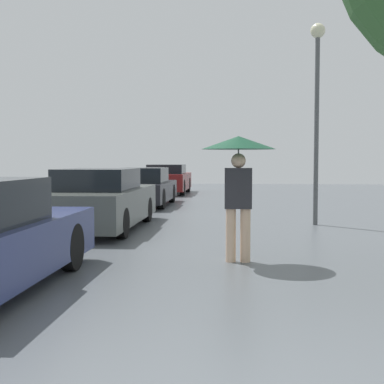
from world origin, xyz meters
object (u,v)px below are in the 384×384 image
(pedestrian, at_px, (238,161))
(parked_car_second, at_px, (101,201))
(parked_car_third, at_px, (144,188))
(street_lamp, at_px, (317,87))
(parked_car_farthest, at_px, (167,180))

(pedestrian, relative_size, parked_car_second, 0.40)
(pedestrian, bearing_deg, parked_car_third, 107.69)
(parked_car_third, xyz_separation_m, street_lamp, (4.74, -4.76, 2.53))
(pedestrian, distance_m, parked_car_second, 4.61)
(parked_car_second, relative_size, parked_car_farthest, 1.09)
(parked_car_farthest, height_order, street_lamp, street_lamp)
(parked_car_farthest, bearing_deg, parked_car_third, -89.77)
(pedestrian, bearing_deg, parked_car_second, 129.94)
(parked_car_second, bearing_deg, parked_car_third, 90.66)
(parked_car_third, bearing_deg, parked_car_second, -89.34)
(pedestrian, xyz_separation_m, parked_car_farthest, (-3.00, 15.35, -0.85))
(parked_car_second, height_order, parked_car_farthest, parked_car_second)
(pedestrian, height_order, parked_car_second, pedestrian)
(parked_car_second, bearing_deg, pedestrian, -50.06)
(pedestrian, xyz_separation_m, street_lamp, (1.77, 4.56, 1.65))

